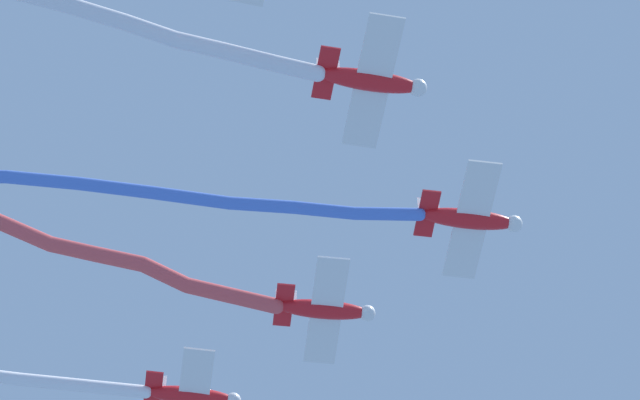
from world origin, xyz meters
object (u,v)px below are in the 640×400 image
Objects in this scene: airplane_right_wing at (372,81)px; airplane_slot at (193,396)px; airplane_lead at (470,219)px; airplane_left_wing at (325,309)px.

airplane_slot is (-13.19, -15.93, -0.60)m from airplane_right_wing.
airplane_right_wing reaches higher than airplane_slot.
airplane_lead is 1.02× the size of airplane_right_wing.
airplane_right_wing is at bearing -87.33° from airplane_left_wing.
airplane_lead and airplane_left_wing have the same top height.
airplane_right_wing reaches higher than airplane_left_wing.
airplane_slot is at bearing 133.50° from airplane_lead.
airplane_slot is at bearing 105.83° from airplane_right_wing.
airplane_slot is (-4.41, -17.22, -0.30)m from airplane_lead.
airplane_lead is at bearing -47.33° from airplane_slot.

